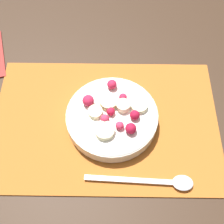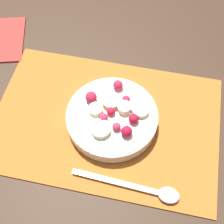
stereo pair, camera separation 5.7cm
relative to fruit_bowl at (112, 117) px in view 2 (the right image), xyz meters
The scene contains 4 objects.
ground_plane 0.03m from the fruit_bowl, ahead, with size 3.00×3.00×0.00m, color #382619.
placemat 0.02m from the fruit_bowl, ahead, with size 0.43×0.29×0.01m.
fruit_bowl is the anchor object (origin of this frame).
spoon 0.15m from the fruit_bowl, 125.48° to the left, with size 0.19×0.03×0.01m.
Camera 2 is at (-0.07, 0.29, 0.53)m, focal length 50.00 mm.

